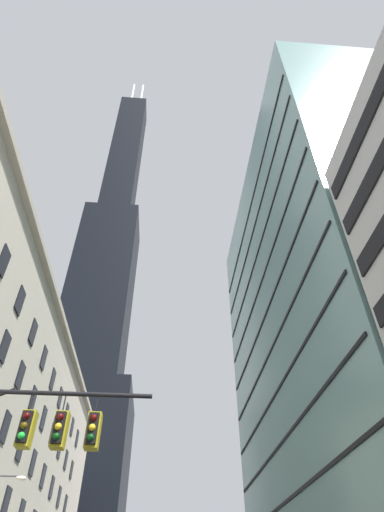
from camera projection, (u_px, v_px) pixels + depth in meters
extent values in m
cube|color=#B2A893|center=(60.00, 312.00, 45.53)|extent=(0.70, 69.82, 0.60)
cube|color=black|center=(6.00, 503.00, 32.55)|extent=(0.14, 1.40, 2.20)
cube|color=black|center=(5.00, 427.00, 31.57)|extent=(0.14, 1.40, 2.20)
cube|color=black|center=(20.00, 447.00, 35.32)|extent=(0.14, 1.40, 2.20)
cube|color=black|center=(33.00, 463.00, 39.07)|extent=(0.14, 1.40, 2.20)
cube|color=black|center=(43.00, 476.00, 42.81)|extent=(0.14, 1.40, 2.20)
cube|color=black|center=(52.00, 487.00, 46.56)|extent=(0.14, 1.40, 2.20)
cube|color=black|center=(59.00, 497.00, 50.30)|extent=(0.14, 1.40, 2.20)
cube|color=black|center=(65.00, 505.00, 54.05)|extent=(0.14, 1.40, 2.20)
cube|color=black|center=(4.00, 347.00, 30.60)|extent=(0.14, 1.40, 2.20)
cube|color=black|center=(20.00, 376.00, 34.35)|extent=(0.14, 1.40, 2.20)
cube|color=black|center=(33.00, 399.00, 38.09)|extent=(0.14, 1.40, 2.20)
cube|color=black|center=(43.00, 418.00, 41.84)|extent=(0.14, 1.40, 2.20)
cube|color=black|center=(52.00, 434.00, 45.58)|extent=(0.14, 1.40, 2.20)
cube|color=black|center=(60.00, 448.00, 49.33)|extent=(0.14, 1.40, 2.20)
cube|color=black|center=(66.00, 460.00, 53.07)|extent=(0.14, 1.40, 2.20)
cube|color=black|center=(71.00, 470.00, 56.82)|extent=(0.14, 1.40, 2.20)
cube|color=black|center=(4.00, 261.00, 29.63)|extent=(0.14, 1.40, 2.20)
cube|color=black|center=(20.00, 300.00, 33.37)|extent=(0.14, 1.40, 2.20)
cube|color=black|center=(33.00, 332.00, 37.12)|extent=(0.14, 1.40, 2.20)
cube|color=black|center=(44.00, 358.00, 40.86)|extent=(0.14, 1.40, 2.20)
cube|color=black|center=(53.00, 379.00, 44.61)|extent=(0.14, 1.40, 2.20)
cube|color=black|center=(60.00, 398.00, 48.35)|extent=(0.14, 1.40, 2.20)
cube|color=black|center=(67.00, 413.00, 52.10)|extent=(0.14, 1.40, 2.20)
cube|color=black|center=(72.00, 427.00, 55.85)|extent=(0.14, 1.40, 2.20)
cube|color=black|center=(77.00, 438.00, 59.59)|extent=(0.14, 1.40, 2.20)
cube|color=black|center=(65.00, 491.00, 95.58)|extent=(27.43, 27.43, 46.28)
cube|color=black|center=(101.00, 294.00, 133.06)|extent=(19.20, 19.20, 67.31)
cube|color=black|center=(126.00, 157.00, 183.02)|extent=(12.34, 12.34, 84.14)
cylinder|color=silver|center=(132.00, 96.00, 219.11)|extent=(1.20, 1.20, 25.71)
cylinder|color=silver|center=(141.00, 97.00, 219.40)|extent=(1.20, 1.20, 25.71)
cube|color=black|center=(377.00, 95.00, 20.38)|extent=(0.16, 12.74, 1.10)
cube|color=gray|center=(335.00, 326.00, 41.33)|extent=(14.31, 35.93, 46.89)
cube|color=black|center=(289.00, 499.00, 30.71)|extent=(0.12, 34.93, 0.24)
cube|color=black|center=(281.00, 443.00, 33.35)|extent=(0.12, 34.93, 0.24)
cube|color=black|center=(275.00, 396.00, 35.99)|extent=(0.12, 34.93, 0.24)
cube|color=black|center=(269.00, 354.00, 38.63)|extent=(0.12, 34.93, 0.24)
cube|color=black|center=(264.00, 318.00, 41.27)|extent=(0.12, 34.93, 0.24)
cube|color=black|center=(260.00, 287.00, 43.91)|extent=(0.12, 34.93, 0.24)
cube|color=black|center=(256.00, 259.00, 46.55)|extent=(0.12, 34.93, 0.24)
cube|color=black|center=(252.00, 234.00, 49.19)|extent=(0.12, 34.93, 0.24)
cube|color=black|center=(249.00, 211.00, 51.83)|extent=(0.12, 34.93, 0.24)
cylinder|color=black|center=(37.00, 393.00, 12.70)|extent=(7.14, 0.14, 0.14)
cylinder|color=black|center=(32.00, 402.00, 12.50)|extent=(0.04, 0.04, 0.60)
cube|color=black|center=(25.00, 427.00, 12.00)|extent=(0.30, 0.30, 0.90)
cube|color=olive|center=(27.00, 429.00, 12.13)|extent=(0.40, 0.40, 1.04)
sphere|color=#450808|center=(27.00, 416.00, 12.07)|extent=(0.20, 0.20, 0.20)
sphere|color=#4B3A08|center=(24.00, 426.00, 11.88)|extent=(0.20, 0.20, 0.20)
sphere|color=green|center=(21.00, 436.00, 11.70)|extent=(0.20, 0.20, 0.20)
cylinder|color=black|center=(64.00, 403.00, 12.55)|extent=(0.04, 0.04, 0.60)
cube|color=black|center=(59.00, 428.00, 12.06)|extent=(0.30, 0.30, 0.90)
cube|color=olive|center=(60.00, 430.00, 12.19)|extent=(0.40, 0.40, 1.04)
sphere|color=#450808|center=(60.00, 417.00, 12.12)|extent=(0.20, 0.20, 0.20)
sphere|color=yellow|center=(58.00, 426.00, 11.94)|extent=(0.20, 0.20, 0.20)
sphere|color=#083D10|center=(56.00, 436.00, 11.75)|extent=(0.20, 0.20, 0.20)
cylinder|color=black|center=(97.00, 404.00, 12.61)|extent=(0.04, 0.04, 0.60)
cube|color=black|center=(93.00, 429.00, 12.12)|extent=(0.30, 0.30, 0.90)
cube|color=olive|center=(93.00, 431.00, 12.24)|extent=(0.40, 0.40, 1.04)
sphere|color=#450808|center=(94.00, 418.00, 12.18)|extent=(0.20, 0.20, 0.20)
sphere|color=yellow|center=(92.00, 427.00, 12.00)|extent=(0.20, 0.20, 0.20)
sphere|color=#083D10|center=(91.00, 437.00, 11.81)|extent=(0.20, 0.20, 0.20)
cylinder|color=#47474C|center=(1.00, 476.00, 21.77)|extent=(2.15, 0.10, 0.10)
ellipsoid|color=#EFE5C6|center=(21.00, 478.00, 21.77)|extent=(0.56, 0.32, 0.24)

